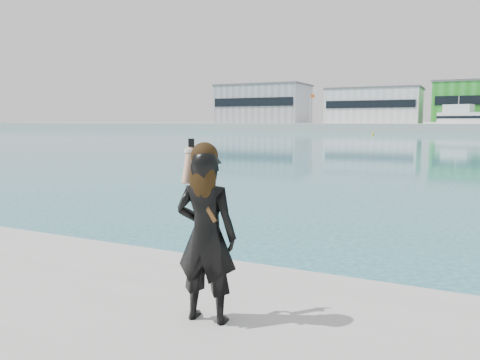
# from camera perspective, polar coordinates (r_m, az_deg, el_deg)

# --- Properties ---
(far_quay) EXTENTS (320.00, 40.00, 2.00)m
(far_quay) POSITION_cam_1_polar(r_m,az_deg,el_deg) (134.36, 25.45, 5.82)
(far_quay) COLOR #9E9E99
(far_quay) RESTS_ON ground
(warehouse_grey_left) EXTENTS (26.52, 16.36, 11.50)m
(warehouse_grey_left) POSITION_cam_1_polar(r_m,az_deg,el_deg) (143.97, 2.86, 9.25)
(warehouse_grey_left) COLOR gray
(warehouse_grey_left) RESTS_ON far_quay
(warehouse_white) EXTENTS (24.48, 15.35, 9.50)m
(warehouse_white) POSITION_cam_1_polar(r_m,az_deg,el_deg) (134.46, 16.06, 8.70)
(warehouse_white) COLOR silver
(warehouse_white) RESTS_ON far_quay
(flagpole_left) EXTENTS (1.28, 0.16, 8.00)m
(flagpole_left) POSITION_cam_1_polar(r_m,az_deg,el_deg) (131.45, 8.59, 8.84)
(flagpole_left) COLOR silver
(flagpole_left) RESTS_ON far_quay
(motor_yacht) EXTENTS (18.56, 10.26, 8.35)m
(motor_yacht) POSITION_cam_1_polar(r_m,az_deg,el_deg) (118.71, 25.67, 6.37)
(motor_yacht) COLOR silver
(motor_yacht) RESTS_ON ground
(buoy_far) EXTENTS (0.50, 0.50, 0.50)m
(buoy_far) POSITION_cam_1_polar(r_m,az_deg,el_deg) (92.65, 15.90, 5.31)
(buoy_far) COLOR yellow
(buoy_far) RESTS_ON ground
(woman) EXTENTS (0.61, 0.44, 1.66)m
(woman) POSITION_cam_1_polar(r_m,az_deg,el_deg) (4.25, -4.19, -6.20)
(woman) COLOR black
(woman) RESTS_ON near_quay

